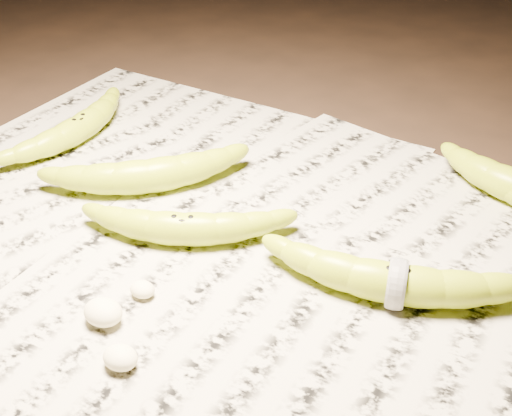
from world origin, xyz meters
The scene contains 10 objects.
ground centered at (0.00, 0.00, 0.00)m, with size 3.00×3.00×0.00m, color black.
newspaper_patch centered at (-0.04, 0.00, 0.00)m, with size 0.90×0.70×0.01m, color #B2AE99.
banana_left_a centered at (-0.34, 0.07, 0.03)m, with size 0.21×0.06×0.04m, color #A3BD17, non-canonical shape.
banana_left_b centered at (-0.18, 0.03, 0.03)m, with size 0.22×0.07×0.04m, color #A3BD17, non-canonical shape.
banana_center centered at (-0.08, -0.03, 0.03)m, with size 0.20×0.06×0.04m, color #A3BD17, non-canonical shape.
banana_taped centered at (0.15, 0.00, 0.03)m, with size 0.24×0.07×0.04m, color #A3BD17, non-canonical shape.
measuring_tape centered at (0.15, 0.00, 0.03)m, with size 0.05×0.05×0.00m, color white.
flesh_chunk_a centered at (-0.07, -0.17, 0.02)m, with size 0.04×0.03×0.02m, color #FFF6C5.
flesh_chunk_b centered at (-0.01, -0.21, 0.02)m, with size 0.03×0.03×0.02m, color #FFF6C5.
flesh_chunk_c centered at (-0.06, -0.12, 0.02)m, with size 0.03×0.02×0.01m, color #FFF6C5.
Camera 1 is at (0.32, -0.51, 0.46)m, focal length 50.00 mm.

